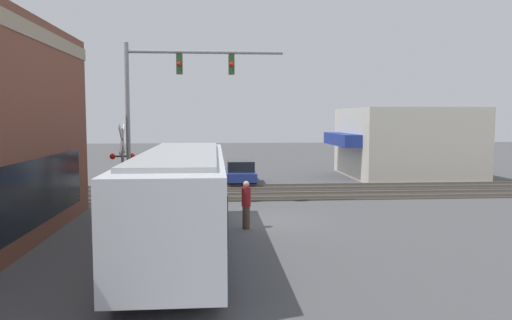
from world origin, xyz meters
name	(u,v)px	position (x,y,z in m)	size (l,w,h in m)	color
ground_plane	(260,221)	(0.00, 0.00, 0.00)	(120.00, 120.00, 0.00)	#4C4C4F
shop_building	(404,142)	(14.33, -11.36, 2.38)	(8.77, 9.04, 4.74)	beige
city_bus	(181,196)	(-4.07, 2.80, 1.71)	(11.75, 2.59, 3.09)	silver
traffic_signal_gantry	(169,90)	(3.65, 3.81, 5.38)	(0.42, 7.17, 7.47)	gray
crossing_signal	(123,156)	(4.26, 6.09, 2.30)	(1.41, 1.18, 3.81)	gray
rail_track_near	(250,197)	(6.00, 0.00, 0.03)	(2.60, 60.00, 0.15)	#332D28
rail_track_far	(246,188)	(9.20, 0.00, 0.03)	(2.60, 60.00, 0.15)	#332D28
parked_car_blue	(240,172)	(11.68, 0.20, 0.67)	(4.35, 1.82, 1.44)	navy
parked_car_red	(202,162)	(19.46, 2.80, 0.66)	(4.52, 1.82, 1.42)	#B21E19
pedestrian_at_crossing	(147,183)	(4.89, 5.07, 0.94)	(0.34, 0.34, 1.82)	#473828
pedestrian_near_bus	(246,204)	(-1.23, 0.62, 0.91)	(0.34, 0.34, 1.78)	#473828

